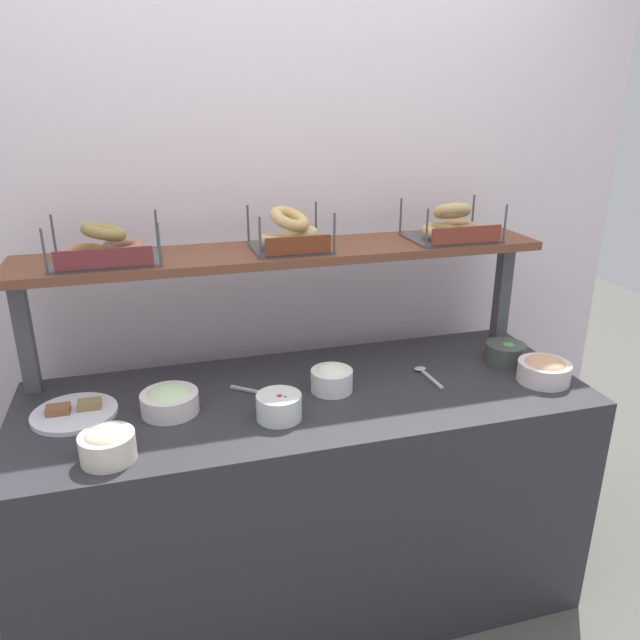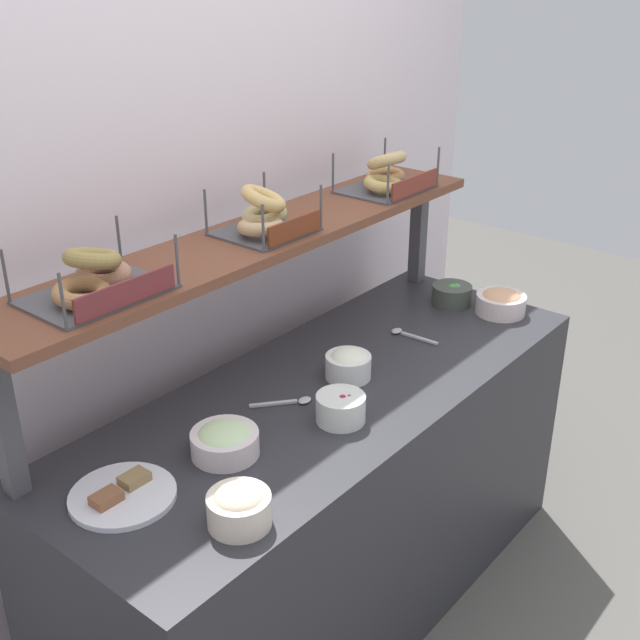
# 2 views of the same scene
# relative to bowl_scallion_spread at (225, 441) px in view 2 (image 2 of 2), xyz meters

# --- Properties ---
(ground_plane) EXTENTS (8.00, 8.00, 0.00)m
(ground_plane) POSITION_rel_bowl_scallion_spread_xyz_m (0.45, 0.01, -0.89)
(ground_plane) COLOR #595651
(back_wall) EXTENTS (3.08, 0.06, 2.40)m
(back_wall) POSITION_rel_bowl_scallion_spread_xyz_m (0.45, 0.56, 0.31)
(back_wall) COLOR white
(back_wall) RESTS_ON ground_plane
(deli_counter) EXTENTS (1.88, 0.70, 0.85)m
(deli_counter) POSITION_rel_bowl_scallion_spread_xyz_m (0.45, 0.01, -0.47)
(deli_counter) COLOR #2D2D33
(deli_counter) RESTS_ON ground_plane
(shelf_riser_left) EXTENTS (0.05, 0.05, 0.40)m
(shelf_riser_left) POSITION_rel_bowl_scallion_spread_xyz_m (-0.43, 0.28, 0.16)
(shelf_riser_left) COLOR #4C4C51
(shelf_riser_left) RESTS_ON deli_counter
(shelf_riser_right) EXTENTS (0.05, 0.05, 0.40)m
(shelf_riser_right) POSITION_rel_bowl_scallion_spread_xyz_m (1.33, 0.28, 0.16)
(shelf_riser_right) COLOR #4C4C51
(shelf_riser_right) RESTS_ON deli_counter
(upper_shelf) EXTENTS (1.84, 0.32, 0.03)m
(upper_shelf) POSITION_rel_bowl_scallion_spread_xyz_m (0.45, 0.28, 0.37)
(upper_shelf) COLOR brown
(upper_shelf) RESTS_ON shelf_riser_left
(bowl_scallion_spread) EXTENTS (0.18, 0.18, 0.08)m
(bowl_scallion_spread) POSITION_rel_bowl_scallion_spread_xyz_m (0.00, 0.00, 0.00)
(bowl_scallion_spread) COLOR white
(bowl_scallion_spread) RESTS_ON deli_counter
(bowl_veggie_mix) EXTENTS (0.15, 0.15, 0.08)m
(bowl_veggie_mix) POSITION_rel_bowl_scallion_spread_xyz_m (1.22, 0.05, -0.00)
(bowl_veggie_mix) COLOR #424940
(bowl_veggie_mix) RESTS_ON deli_counter
(bowl_cream_cheese) EXTENTS (0.14, 0.14, 0.09)m
(bowl_cream_cheese) POSITION_rel_bowl_scallion_spread_xyz_m (0.53, 0.00, 0.01)
(bowl_cream_cheese) COLOR white
(bowl_cream_cheese) RESTS_ON deli_counter
(bowl_potato_salad) EXTENTS (0.15, 0.15, 0.10)m
(bowl_potato_salad) POSITION_rel_bowl_scallion_spread_xyz_m (-0.17, -0.23, 0.01)
(bowl_potato_salad) COLOR silver
(bowl_potato_salad) RESTS_ON deli_counter
(bowl_beet_salad) EXTENTS (0.14, 0.14, 0.08)m
(bowl_beet_salad) POSITION_rel_bowl_scallion_spread_xyz_m (0.32, -0.13, -0.00)
(bowl_beet_salad) COLOR silver
(bowl_beet_salad) RESTS_ON deli_counter
(bowl_lox_spread) EXTENTS (0.18, 0.18, 0.09)m
(bowl_lox_spread) POSITION_rel_bowl_scallion_spread_xyz_m (1.26, -0.13, 0.00)
(bowl_lox_spread) COLOR silver
(bowl_lox_spread) RESTS_ON deli_counter
(serving_plate_white) EXTENTS (0.26, 0.26, 0.04)m
(serving_plate_white) POSITION_rel_bowl_scallion_spread_xyz_m (-0.29, 0.06, -0.03)
(serving_plate_white) COLOR white
(serving_plate_white) RESTS_ON deli_counter
(serving_spoon_near_plate) EXTENTS (0.04, 0.18, 0.01)m
(serving_spoon_near_plate) POSITION_rel_bowl_scallion_spread_xyz_m (0.88, 0.02, -0.03)
(serving_spoon_near_plate) COLOR #B7B7BC
(serving_spoon_near_plate) RESTS_ON deli_counter
(serving_spoon_by_edge) EXTENTS (0.15, 0.12, 0.01)m
(serving_spoon_by_edge) POSITION_rel_bowl_scallion_spread_xyz_m (0.30, 0.04, -0.03)
(serving_spoon_by_edge) COLOR #B7B7BC
(serving_spoon_by_edge) RESTS_ON deli_counter
(bagel_basket_everything) EXTENTS (0.34, 0.24, 0.14)m
(bagel_basket_everything) POSITION_rel_bowl_scallion_spread_xyz_m (-0.15, 0.26, 0.43)
(bagel_basket_everything) COLOR #4C4C51
(bagel_basket_everything) RESTS_ON upper_shelf
(bagel_basket_plain) EXTENTS (0.28, 0.25, 0.15)m
(bagel_basket_plain) POSITION_rel_bowl_scallion_spread_xyz_m (0.46, 0.27, 0.44)
(bagel_basket_plain) COLOR #4C4C51
(bagel_basket_plain) RESTS_ON upper_shelf
(bagel_basket_sesame) EXTENTS (0.32, 0.25, 0.15)m
(bagel_basket_sesame) POSITION_rel_bowl_scallion_spread_xyz_m (1.07, 0.26, 0.44)
(bagel_basket_sesame) COLOR #4C4C51
(bagel_basket_sesame) RESTS_ON upper_shelf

